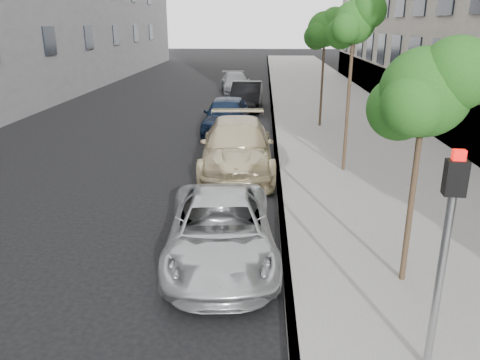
# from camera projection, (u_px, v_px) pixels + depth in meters

# --- Properties ---
(ground) EXTENTS (160.00, 160.00, 0.00)m
(ground) POSITION_uv_depth(u_px,v_px,m) (214.00, 333.00, 7.07)
(ground) COLOR black
(ground) RESTS_ON ground
(sidewalk) EXTENTS (6.40, 72.00, 0.14)m
(sidewalk) POSITION_uv_depth(u_px,v_px,m) (320.00, 95.00, 29.56)
(sidewalk) COLOR gray
(sidewalk) RESTS_ON ground
(curb) EXTENTS (0.15, 72.00, 0.14)m
(curb) POSITION_uv_depth(u_px,v_px,m) (271.00, 95.00, 29.70)
(curb) COLOR #9E9B93
(curb) RESTS_ON ground
(tree_near) EXTENTS (1.74, 1.54, 4.15)m
(tree_near) POSITION_uv_depth(u_px,v_px,m) (427.00, 92.00, 7.24)
(tree_near) COLOR #38281C
(tree_near) RESTS_ON sidewalk
(tree_mid) EXTENTS (1.57, 1.37, 5.09)m
(tree_mid) POSITION_uv_depth(u_px,v_px,m) (355.00, 23.00, 13.07)
(tree_mid) COLOR #38281C
(tree_mid) RESTS_ON sidewalk
(tree_far) EXTENTS (1.77, 1.57, 4.92)m
(tree_far) POSITION_uv_depth(u_px,v_px,m) (326.00, 29.00, 19.30)
(tree_far) COLOR #38281C
(tree_far) RESTS_ON sidewalk
(signal_pole) EXTENTS (0.26, 0.20, 2.96)m
(signal_pole) POSITION_uv_depth(u_px,v_px,m) (446.00, 239.00, 5.59)
(signal_pole) COLOR #939699
(signal_pole) RESTS_ON sidewalk
(minivan) EXTENTS (2.42, 4.60, 1.24)m
(minivan) POSITION_uv_depth(u_px,v_px,m) (221.00, 230.00, 9.12)
(minivan) COLOR #B9BCBE
(minivan) RESTS_ON ground
(suv) EXTENTS (2.45, 5.51, 1.57)m
(suv) POSITION_uv_depth(u_px,v_px,m) (237.00, 147.00, 14.53)
(suv) COLOR beige
(suv) RESTS_ON ground
(sedan_blue) EXTENTS (1.95, 4.45, 1.49)m
(sedan_blue) POSITION_uv_depth(u_px,v_px,m) (226.00, 115.00, 19.78)
(sedan_blue) COLOR #0F1C33
(sedan_blue) RESTS_ON ground
(sedan_black) EXTENTS (1.68, 4.46, 1.45)m
(sedan_black) POSITION_uv_depth(u_px,v_px,m) (247.00, 96.00, 24.92)
(sedan_black) COLOR black
(sedan_black) RESTS_ON ground
(sedan_rear) EXTENTS (2.43, 4.66, 1.29)m
(sedan_rear) POSITION_uv_depth(u_px,v_px,m) (236.00, 83.00, 30.93)
(sedan_rear) COLOR gray
(sedan_rear) RESTS_ON ground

